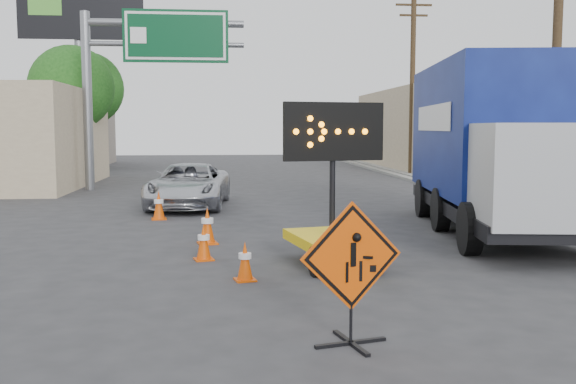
{
  "coord_description": "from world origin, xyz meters",
  "views": [
    {
      "loc": [
        -1.22,
        -7.39,
        2.41
      ],
      "look_at": [
        -0.24,
        2.74,
        1.39
      ],
      "focal_mm": 40.0,
      "sensor_mm": 36.0,
      "label": 1
    }
  ],
  "objects": [
    {
      "name": "ground",
      "position": [
        0.0,
        0.0,
        0.0
      ],
      "size": [
        100.0,
        100.0,
        0.0
      ],
      "primitive_type": "plane",
      "color": "#2D2D30",
      "rests_on": "ground"
    },
    {
      "name": "curb_right",
      "position": [
        7.2,
        15.0,
        0.06
      ],
      "size": [
        0.4,
        60.0,
        0.12
      ],
      "primitive_type": "cube",
      "color": "gray",
      "rests_on": "ground"
    },
    {
      "name": "sidewalk_right",
      "position": [
        9.5,
        15.0,
        0.07
      ],
      "size": [
        4.0,
        60.0,
        0.15
      ],
      "primitive_type": "cube",
      "color": "gray",
      "rests_on": "ground"
    },
    {
      "name": "storefront_left_far",
      "position": [
        -15.0,
        34.0,
        2.2
      ],
      "size": [
        12.0,
        10.0,
        4.4
      ],
      "primitive_type": "cube",
      "color": "gray",
      "rests_on": "ground"
    },
    {
      "name": "building_right_far",
      "position": [
        13.0,
        30.0,
        2.3
      ],
      "size": [
        10.0,
        14.0,
        4.6
      ],
      "primitive_type": "cube",
      "color": "#C3AF8D",
      "rests_on": "ground"
    },
    {
      "name": "highway_gantry",
      "position": [
        -4.43,
        17.96,
        5.07
      ],
      "size": [
        6.18,
        0.38,
        6.9
      ],
      "color": "slate",
      "rests_on": "ground"
    },
    {
      "name": "billboard",
      "position": [
        -8.35,
        25.87,
        7.35
      ],
      "size": [
        6.1,
        0.54,
        9.85
      ],
      "color": "slate",
      "rests_on": "ground"
    },
    {
      "name": "utility_pole_near",
      "position": [
        8.0,
        10.0,
        4.68
      ],
      "size": [
        1.8,
        0.26,
        9.0
      ],
      "color": "#44321D",
      "rests_on": "ground"
    },
    {
      "name": "utility_pole_far",
      "position": [
        8.0,
        24.0,
        4.68
      ],
      "size": [
        1.8,
        0.26,
        9.0
      ],
      "color": "#44321D",
      "rests_on": "ground"
    },
    {
      "name": "tree_left_near",
      "position": [
        -8.0,
        22.0,
        4.16
      ],
      "size": [
        3.71,
        3.71,
        6.03
      ],
      "color": "#44321D",
      "rests_on": "ground"
    },
    {
      "name": "tree_left_far",
      "position": [
        -9.0,
        30.0,
        4.6
      ],
      "size": [
        4.1,
        4.1,
        6.66
      ],
      "color": "#44321D",
      "rests_on": "ground"
    },
    {
      "name": "construction_sign",
      "position": [
        0.15,
        -0.54,
        0.85
      ],
      "size": [
        1.19,
        0.85,
        1.61
      ],
      "rotation": [
        0.0,
        0.0,
        0.25
      ],
      "color": "black",
      "rests_on": "ground"
    },
    {
      "name": "arrow_board",
      "position": [
        0.6,
        3.53,
        0.64
      ],
      "size": [
        1.78,
        2.2,
        2.85
      ],
      "rotation": [
        0.0,
        0.0,
        0.2
      ],
      "color": "yellow",
      "rests_on": "ground"
    },
    {
      "name": "pickup_truck",
      "position": [
        -2.37,
        12.28,
        0.66
      ],
      "size": [
        2.59,
        4.93,
        1.32
      ],
      "primitive_type": "imported",
      "rotation": [
        0.0,
        0.0,
        -0.09
      ],
      "color": "silver",
      "rests_on": "ground"
    },
    {
      "name": "box_truck",
      "position": [
        4.89,
        6.87,
        1.78
      ],
      "size": [
        3.54,
        8.53,
        3.92
      ],
      "rotation": [
        0.0,
        0.0,
        -0.14
      ],
      "color": "black",
      "rests_on": "ground"
    },
    {
      "name": "cone_a",
      "position": [
        -0.94,
        2.59,
        0.31
      ],
      "size": [
        0.38,
        0.38,
        0.63
      ],
      "rotation": [
        0.0,
        0.0,
        0.21
      ],
      "color": "#D94704",
      "rests_on": "ground"
    },
    {
      "name": "cone_b",
      "position": [
        -1.65,
        4.25,
        0.33
      ],
      "size": [
        0.41,
        0.41,
        0.66
      ],
      "rotation": [
        0.0,
        0.0,
        0.24
      ],
      "color": "#D94704",
      "rests_on": "ground"
    },
    {
      "name": "cone_c",
      "position": [
        -1.63,
        5.89,
        0.39
      ],
      "size": [
        0.47,
        0.47,
        0.77
      ],
      "rotation": [
        0.0,
        0.0,
        0.22
      ],
      "color": "#D94704",
      "rests_on": "ground"
    },
    {
      "name": "cone_d",
      "position": [
        -3.01,
        9.61,
        0.38
      ],
      "size": [
        0.43,
        0.43,
        0.76
      ],
      "rotation": [
        0.0,
        0.0,
        0.13
      ],
      "color": "#D94704",
      "rests_on": "ground"
    }
  ]
}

